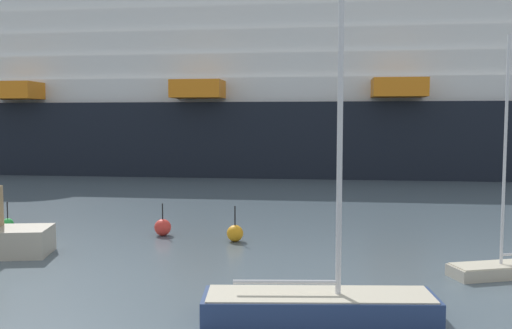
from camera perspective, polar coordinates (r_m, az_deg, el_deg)
name	(u,v)px	position (r m, az deg, el deg)	size (l,w,h in m)	color
sailboat_1	(320,302)	(15.58, 6.57, -13.90)	(6.41, 1.89, 9.04)	navy
sailboat_3	(509,265)	(21.40, 24.69, -9.42)	(4.41, 2.24, 8.28)	#BCB29E
channel_buoy_0	(8,223)	(30.21, -24.25, -5.57)	(0.54, 0.54, 1.37)	green
channel_buoy_1	(163,227)	(26.39, -9.61, -6.41)	(0.78, 0.78, 1.52)	red
channel_buoy_2	(235,233)	(24.81, -2.18, -7.10)	(0.74, 0.74, 1.60)	orange
cruise_ship	(217,95)	(60.70, -4.10, 7.12)	(129.88, 27.92, 25.13)	black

